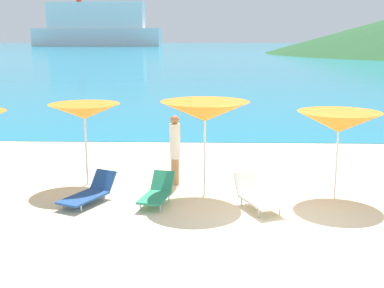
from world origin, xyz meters
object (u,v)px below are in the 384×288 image
at_px(umbrella_3, 339,122).
at_px(lounge_chair_5, 89,193).
at_px(umbrella_2, 205,111).
at_px(lounge_chair_2, 257,196).
at_px(beachgoer_1, 175,147).
at_px(cruise_ship, 96,27).
at_px(umbrella_1, 85,111).
at_px(lounge_chair_4, 157,192).

height_order(umbrella_3, lounge_chair_5, umbrella_3).
xyz_separation_m(umbrella_2, lounge_chair_2, (1.24, -1.01, -1.85)).
height_order(beachgoer_1, cruise_ship, cruise_ship).
bearing_deg(cruise_ship, umbrella_2, -71.14).
height_order(umbrella_1, umbrella_3, umbrella_1).
bearing_deg(cruise_ship, lounge_chair_2, -70.92).
bearing_deg(lounge_chair_4, umbrella_1, 153.71).
bearing_deg(lounge_chair_5, lounge_chair_4, 24.47).
relative_size(umbrella_2, lounge_chair_5, 1.41).
bearing_deg(beachgoer_1, lounge_chair_4, 168.59).
xyz_separation_m(umbrella_1, cruise_ship, (-53.74, 245.25, 7.59)).
relative_size(umbrella_2, umbrella_3, 1.12).
height_order(umbrella_2, cruise_ship, cruise_ship).
height_order(umbrella_1, umbrella_2, umbrella_2).
bearing_deg(umbrella_2, lounge_chair_5, -165.50).
xyz_separation_m(umbrella_2, umbrella_3, (3.31, -0.04, -0.25)).
distance_m(lounge_chair_5, beachgoer_1, 2.69).
distance_m(lounge_chair_4, beachgoer_1, 1.85).
height_order(lounge_chair_5, cruise_ship, cruise_ship).
height_order(lounge_chair_2, beachgoer_1, beachgoer_1).
relative_size(umbrella_2, lounge_chair_2, 1.49).
relative_size(umbrella_1, umbrella_3, 1.02).
relative_size(umbrella_1, beachgoer_1, 1.16).
distance_m(umbrella_2, cruise_ship, 252.75).
height_order(umbrella_3, cruise_ship, cruise_ship).
distance_m(umbrella_2, umbrella_3, 3.32).
height_order(umbrella_3, lounge_chair_2, umbrella_3).
relative_size(umbrella_2, beachgoer_1, 1.27).
xyz_separation_m(umbrella_1, lounge_chair_4, (2.10, -1.64, -1.72)).
bearing_deg(lounge_chair_2, beachgoer_1, 113.85).
bearing_deg(umbrella_3, lounge_chair_5, -173.59).
height_order(umbrella_2, lounge_chair_4, umbrella_2).
bearing_deg(beachgoer_1, umbrella_3, -103.10).
relative_size(umbrella_2, lounge_chair_4, 1.63).
bearing_deg(cruise_ship, lounge_chair_5, -71.79).
height_order(lounge_chair_4, cruise_ship, cruise_ship).
xyz_separation_m(lounge_chair_4, cruise_ship, (-55.83, 246.89, 9.31)).
distance_m(lounge_chair_2, lounge_chair_4, 2.39).
distance_m(umbrella_2, beachgoer_1, 1.64).
height_order(umbrella_2, beachgoer_1, umbrella_2).
relative_size(lounge_chair_2, lounge_chair_4, 1.09).
relative_size(lounge_chair_4, cruise_ship, 0.02).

